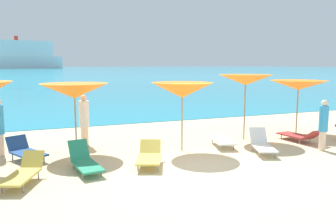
{
  "coord_description": "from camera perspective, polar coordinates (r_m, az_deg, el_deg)",
  "views": [
    {
      "loc": [
        -4.15,
        -7.94,
        2.74
      ],
      "look_at": [
        -0.05,
        2.32,
        1.2
      ],
      "focal_mm": 36.34,
      "sensor_mm": 36.0,
      "label": 1
    }
  ],
  "objects": [
    {
      "name": "ground_plane",
      "position": [
        18.64,
        -8.65,
        -1.07
      ],
      "size": [
        50.0,
        100.0,
        0.3
      ],
      "primitive_type": "cube",
      "color": "beige"
    },
    {
      "name": "ocean_water",
      "position": [
        235.19,
        -20.92,
        6.77
      ],
      "size": [
        650.0,
        440.0,
        0.02
      ],
      "primitive_type": "cube",
      "color": "teal",
      "rests_on": "ground_plane"
    },
    {
      "name": "umbrella_1",
      "position": [
        10.86,
        -15.42,
        3.42
      ],
      "size": [
        2.08,
        2.08,
        2.17
      ],
      "color": "#9E7F59",
      "rests_on": "ground_plane"
    },
    {
      "name": "umbrella_2",
      "position": [
        10.73,
        2.4,
        3.66
      ],
      "size": [
        2.01,
        2.01,
        2.19
      ],
      "color": "#9E7F59",
      "rests_on": "ground_plane"
    },
    {
      "name": "umbrella_3",
      "position": [
        12.68,
        12.88,
        5.25
      ],
      "size": [
        2.09,
        2.09,
        2.39
      ],
      "color": "#9E7F59",
      "rests_on": "ground_plane"
    },
    {
      "name": "umbrella_4",
      "position": [
        14.56,
        21.03,
        4.21
      ],
      "size": [
        2.35,
        2.35,
        2.12
      ],
      "color": "#9E7F59",
      "rests_on": "ground_plane"
    },
    {
      "name": "lounge_chair_2",
      "position": [
        11.05,
        15.49,
        -5.15
      ],
      "size": [
        1.03,
        1.53,
        0.7
      ],
      "rotation": [
        0.0,
        0.0,
        -0.37
      ],
      "color": "white",
      "rests_on": "ground_plane"
    },
    {
      "name": "lounge_chair_3",
      "position": [
        9.39,
        -3.15,
        -7.33
      ],
      "size": [
        1.09,
        1.52,
        0.59
      ],
      "rotation": [
        0.0,
        0.0,
        -0.39
      ],
      "color": "#D8BF4C",
      "rests_on": "ground_plane"
    },
    {
      "name": "lounge_chair_4",
      "position": [
        11.73,
        8.94,
        -4.34
      ],
      "size": [
        1.0,
        1.7,
        0.55
      ],
      "rotation": [
        0.0,
        0.0,
        -0.28
      ],
      "color": "white",
      "rests_on": "ground_plane"
    },
    {
      "name": "lounge_chair_5",
      "position": [
        9.2,
        -13.81,
        -7.95
      ],
      "size": [
        0.74,
        1.67,
        0.69
      ],
      "rotation": [
        0.0,
        0.0,
        0.13
      ],
      "color": "#268C66",
      "rests_on": "ground_plane"
    },
    {
      "name": "lounge_chair_6",
      "position": [
        10.67,
        -22.8,
        -6.01
      ],
      "size": [
        1.18,
        1.51,
        0.65
      ],
      "rotation": [
        0.0,
        0.0,
        0.47
      ],
      "color": "#1E478C",
      "rests_on": "ground_plane"
    },
    {
      "name": "lounge_chair_7",
      "position": [
        13.05,
        21.23,
        -3.65
      ],
      "size": [
        0.74,
        1.69,
        0.55
      ],
      "rotation": [
        0.0,
        0.0,
        3.23
      ],
      "color": "#A53333",
      "rests_on": "ground_plane"
    },
    {
      "name": "lounge_chair_8",
      "position": [
        8.67,
        -23.08,
        -9.26
      ],
      "size": [
        1.06,
        1.6,
        0.63
      ],
      "rotation": [
        0.0,
        0.0,
        -0.38
      ],
      "color": "#D8BF4C",
      "rests_on": "ground_plane"
    },
    {
      "name": "beachgoer_1",
      "position": [
        11.89,
        -13.89,
        -1.12
      ],
      "size": [
        0.34,
        0.34,
        1.74
      ],
      "rotation": [
        0.0,
        0.0,
        1.85
      ],
      "color": "beige",
      "rests_on": "ground_plane"
    },
    {
      "name": "beachgoer_2",
      "position": [
        11.92,
        24.61,
        -1.77
      ],
      "size": [
        0.28,
        0.28,
        1.64
      ],
      "rotation": [
        0.0,
        0.0,
        1.61
      ],
      "color": "beige",
      "rests_on": "ground_plane"
    },
    {
      "name": "cruise_ship",
      "position": [
        259.89,
        -22.67,
        8.61
      ],
      "size": [
        48.39,
        17.36,
        22.15
      ],
      "rotation": [
        0.0,
        0.0,
        0.21
      ],
      "color": "white",
      "rests_on": "ocean_water"
    }
  ]
}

